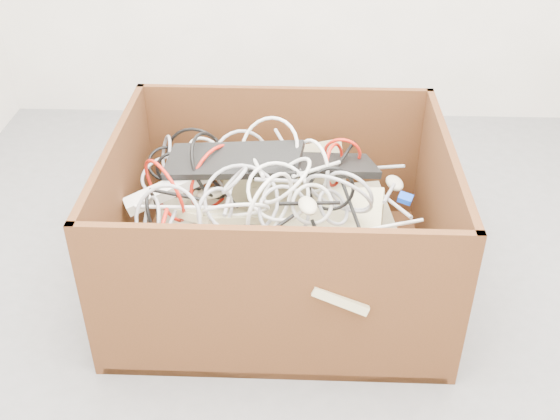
{
  "coord_description": "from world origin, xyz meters",
  "views": [
    {
      "loc": [
        0.02,
        -1.72,
        1.58
      ],
      "look_at": [
        -0.05,
        0.15,
        0.3
      ],
      "focal_mm": 43.07,
      "sensor_mm": 36.0,
      "label": 1
    }
  ],
  "objects_px": {
    "power_strip_left": "(169,189)",
    "vga_plug": "(405,198)",
    "power_strip_right": "(192,251)",
    "cardboard_box": "(276,249)"
  },
  "relations": [
    {
      "from": "cardboard_box",
      "to": "power_strip_right",
      "type": "relative_size",
      "value": 3.61
    },
    {
      "from": "cardboard_box",
      "to": "vga_plug",
      "type": "height_order",
      "value": "cardboard_box"
    },
    {
      "from": "cardboard_box",
      "to": "power_strip_right",
      "type": "height_order",
      "value": "cardboard_box"
    },
    {
      "from": "power_strip_right",
      "to": "vga_plug",
      "type": "bearing_deg",
      "value": 22.06
    },
    {
      "from": "cardboard_box",
      "to": "power_strip_left",
      "type": "relative_size",
      "value": 3.57
    },
    {
      "from": "power_strip_left",
      "to": "power_strip_right",
      "type": "height_order",
      "value": "power_strip_left"
    },
    {
      "from": "power_strip_right",
      "to": "cardboard_box",
      "type": "bearing_deg",
      "value": 47.91
    },
    {
      "from": "power_strip_left",
      "to": "power_strip_right",
      "type": "xyz_separation_m",
      "value": [
        0.12,
        -0.3,
        -0.03
      ]
    },
    {
      "from": "power_strip_left",
      "to": "vga_plug",
      "type": "bearing_deg",
      "value": -26.29
    },
    {
      "from": "power_strip_left",
      "to": "power_strip_right",
      "type": "relative_size",
      "value": 1.01
    }
  ]
}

